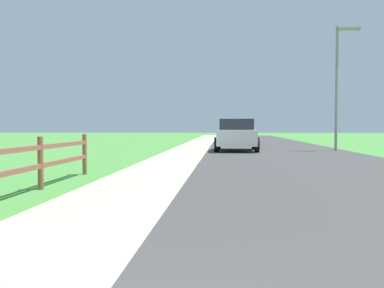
{
  "coord_description": "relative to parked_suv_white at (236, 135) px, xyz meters",
  "views": [
    {
      "loc": [
        0.84,
        -1.3,
        1.21
      ],
      "look_at": [
        0.07,
        9.48,
        0.79
      ],
      "focal_mm": 42.0,
      "sensor_mm": 36.0,
      "label": 1
    }
  ],
  "objects": [
    {
      "name": "parked_car_silver",
      "position": [
        0.58,
        18.68,
        -0.03
      ],
      "size": [
        2.0,
        4.9,
        1.48
      ],
      "color": "#B7BABF",
      "rests_on": "ground"
    },
    {
      "name": "parked_car_beige",
      "position": [
        0.32,
        29.29,
        -0.03
      ],
      "size": [
        2.17,
        4.69,
        1.54
      ],
      "color": "#C6B793",
      "rests_on": "ground"
    },
    {
      "name": "ground_plane",
      "position": [
        -1.45,
        3.85,
        -0.8
      ],
      "size": [
        120.0,
        120.0,
        0.0
      ],
      "primitive_type": "plane",
      "color": "#438539"
    },
    {
      "name": "parked_suv_white",
      "position": [
        0.0,
        0.0,
        0.0
      ],
      "size": [
        2.15,
        4.32,
        1.58
      ],
      "color": "white",
      "rests_on": "ground"
    },
    {
      "name": "grass_verge",
      "position": [
        -5.95,
        5.85,
        -0.79
      ],
      "size": [
        5.0,
        66.0,
        0.0
      ],
      "primitive_type": "cube",
      "color": "#438539",
      "rests_on": "ground"
    },
    {
      "name": "parked_car_black",
      "position": [
        0.3,
        9.05,
        -0.04
      ],
      "size": [
        2.28,
        4.56,
        1.51
      ],
      "color": "black",
      "rests_on": "ground"
    },
    {
      "name": "street_lamp",
      "position": [
        5.03,
        0.2,
        2.86
      ],
      "size": [
        1.17,
        0.2,
        6.13
      ],
      "color": "gray",
      "rests_on": "ground"
    },
    {
      "name": "curb_concrete",
      "position": [
        -4.45,
        5.85,
        -0.8
      ],
      "size": [
        6.0,
        66.0,
        0.01
      ],
      "primitive_type": "cube",
      "color": "#BBB48F",
      "rests_on": "ground"
    },
    {
      "name": "road_asphalt",
      "position": [
        2.05,
        5.85,
        -0.8
      ],
      "size": [
        7.0,
        66.0,
        0.01
      ],
      "primitive_type": "cube",
      "color": "#3A3A3A",
      "rests_on": "ground"
    }
  ]
}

